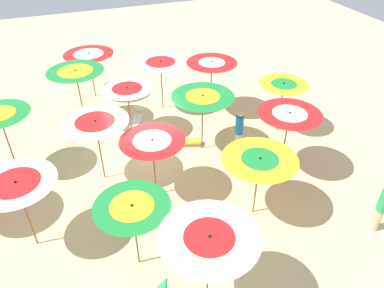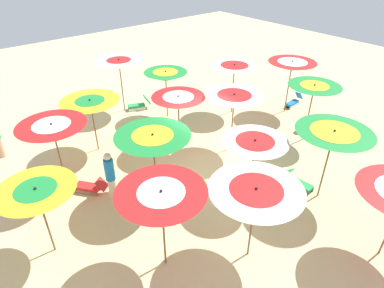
{
  "view_description": "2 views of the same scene",
  "coord_description": "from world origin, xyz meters",
  "px_view_note": "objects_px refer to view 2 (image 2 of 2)",
  "views": [
    {
      "loc": [
        -2.16,
        -10.51,
        8.6
      ],
      "look_at": [
        1.37,
        -1.06,
        1.36
      ],
      "focal_mm": 34.66,
      "sensor_mm": 36.0,
      "label": 1
    },
    {
      "loc": [
        6.73,
        7.5,
        7.28
      ],
      "look_at": [
        0.43,
        -0.11,
        1.01
      ],
      "focal_mm": 30.97,
      "sensor_mm": 36.0,
      "label": 2
    }
  ],
  "objects_px": {
    "lounger_1": "(298,183)",
    "lounger_4": "(177,190)",
    "beach_umbrella_12": "(119,64)",
    "beachgoer_1": "(110,176)",
    "beach_umbrella_7": "(333,137)",
    "lounger_0": "(293,102)",
    "beach_umbrella_6": "(255,146)",
    "beach_umbrella_9": "(178,102)",
    "beach_umbrella_0": "(37,194)",
    "lounger_2": "(138,105)",
    "beach_umbrella_14": "(234,69)",
    "lounger_5": "(258,206)",
    "beach_umbrella_13": "(166,76)",
    "lounger_3": "(90,187)",
    "beach_umbrella_10": "(234,99)",
    "beach_umbrella_2": "(256,195)",
    "beach_umbrella_5": "(153,140)",
    "beach_umbrella_8": "(91,106)",
    "beach_ball": "(300,129)",
    "beach_umbrella_1": "(162,199)",
    "beach_umbrella_4": "(53,130)",
    "beach_umbrella_15": "(292,66)",
    "beach_umbrella_11": "(314,89)"
  },
  "relations": [
    {
      "from": "beach_umbrella_1",
      "to": "beach_umbrella_5",
      "type": "distance_m",
      "value": 2.73
    },
    {
      "from": "beach_umbrella_13",
      "to": "lounger_3",
      "type": "relative_size",
      "value": 2.01
    },
    {
      "from": "beach_umbrella_0",
      "to": "lounger_3",
      "type": "relative_size",
      "value": 1.99
    },
    {
      "from": "beach_umbrella_5",
      "to": "beach_umbrella_14",
      "type": "height_order",
      "value": "beach_umbrella_14"
    },
    {
      "from": "beach_umbrella_7",
      "to": "beach_umbrella_13",
      "type": "xyz_separation_m",
      "value": [
        0.46,
        -7.76,
        -0.31
      ]
    },
    {
      "from": "beach_umbrella_12",
      "to": "beachgoer_1",
      "type": "height_order",
      "value": "beach_umbrella_12"
    },
    {
      "from": "beach_umbrella_13",
      "to": "lounger_4",
      "type": "xyz_separation_m",
      "value": [
        3.08,
        4.75,
        -1.76
      ]
    },
    {
      "from": "beach_umbrella_1",
      "to": "lounger_3",
      "type": "relative_size",
      "value": 2.24
    },
    {
      "from": "beach_umbrella_5",
      "to": "lounger_5",
      "type": "relative_size",
      "value": 1.89
    },
    {
      "from": "beach_umbrella_10",
      "to": "beach_umbrella_2",
      "type": "bearing_deg",
      "value": 49.87
    },
    {
      "from": "beach_umbrella_4",
      "to": "beach_umbrella_1",
      "type": "bearing_deg",
      "value": 99.42
    },
    {
      "from": "lounger_4",
      "to": "beach_umbrella_10",
      "type": "bearing_deg",
      "value": -146.63
    },
    {
      "from": "beach_umbrella_2",
      "to": "beach_umbrella_15",
      "type": "relative_size",
      "value": 0.92
    },
    {
      "from": "beach_umbrella_14",
      "to": "lounger_5",
      "type": "xyz_separation_m",
      "value": [
        4.23,
        5.31,
        -1.97
      ]
    },
    {
      "from": "lounger_3",
      "to": "lounger_4",
      "type": "xyz_separation_m",
      "value": [
        -2.12,
        1.95,
        -0.0
      ]
    },
    {
      "from": "beach_umbrella_6",
      "to": "beach_umbrella_8",
      "type": "height_order",
      "value": "beach_umbrella_8"
    },
    {
      "from": "beach_umbrella_5",
      "to": "beach_umbrella_8",
      "type": "xyz_separation_m",
      "value": [
        0.25,
        -3.75,
        -0.19
      ]
    },
    {
      "from": "beach_umbrella_9",
      "to": "beach_umbrella_11",
      "type": "height_order",
      "value": "beach_umbrella_11"
    },
    {
      "from": "beach_umbrella_14",
      "to": "beach_ball",
      "type": "xyz_separation_m",
      "value": [
        -0.91,
        3.27,
        -2.0
      ]
    },
    {
      "from": "beach_umbrella_14",
      "to": "beach_umbrella_15",
      "type": "xyz_separation_m",
      "value": [
        -2.07,
        1.58,
        0.09
      ]
    },
    {
      "from": "lounger_0",
      "to": "beach_ball",
      "type": "bearing_deg",
      "value": 38.88
    },
    {
      "from": "lounger_2",
      "to": "beachgoer_1",
      "type": "relative_size",
      "value": 0.64
    },
    {
      "from": "lounger_1",
      "to": "lounger_4",
      "type": "xyz_separation_m",
      "value": [
        3.37,
        -2.32,
        -0.0
      ]
    },
    {
      "from": "beach_umbrella_5",
      "to": "beach_umbrella_7",
      "type": "bearing_deg",
      "value": 139.75
    },
    {
      "from": "beach_umbrella_6",
      "to": "beach_umbrella_15",
      "type": "relative_size",
      "value": 0.86
    },
    {
      "from": "beach_umbrella_9",
      "to": "lounger_4",
      "type": "distance_m",
      "value": 3.45
    },
    {
      "from": "beach_umbrella_6",
      "to": "beach_umbrella_9",
      "type": "bearing_deg",
      "value": -90.82
    },
    {
      "from": "beach_umbrella_10",
      "to": "beach_umbrella_0",
      "type": "bearing_deg",
      "value": 4.07
    },
    {
      "from": "beach_umbrella_9",
      "to": "beach_umbrella_14",
      "type": "distance_m",
      "value": 3.9
    },
    {
      "from": "beach_umbrella_0",
      "to": "beach_umbrella_4",
      "type": "relative_size",
      "value": 0.89
    },
    {
      "from": "beach_umbrella_0",
      "to": "beach_umbrella_14",
      "type": "relative_size",
      "value": 0.92
    },
    {
      "from": "beach_umbrella_0",
      "to": "beachgoer_1",
      "type": "distance_m",
      "value": 2.57
    },
    {
      "from": "beach_umbrella_14",
      "to": "beach_umbrella_15",
      "type": "bearing_deg",
      "value": 142.66
    },
    {
      "from": "beach_umbrella_0",
      "to": "lounger_2",
      "type": "relative_size",
      "value": 1.9
    },
    {
      "from": "beach_umbrella_12",
      "to": "lounger_5",
      "type": "xyz_separation_m",
      "value": [
        0.35,
        8.78,
        -2.1
      ]
    },
    {
      "from": "beach_umbrella_5",
      "to": "lounger_2",
      "type": "distance_m",
      "value": 6.78
    },
    {
      "from": "beach_umbrella_6",
      "to": "lounger_0",
      "type": "height_order",
      "value": "beach_umbrella_6"
    },
    {
      "from": "beach_umbrella_7",
      "to": "lounger_0",
      "type": "height_order",
      "value": "beach_umbrella_7"
    },
    {
      "from": "beach_umbrella_4",
      "to": "beachgoer_1",
      "type": "relative_size",
      "value": 1.38
    },
    {
      "from": "beach_umbrella_2",
      "to": "lounger_0",
      "type": "bearing_deg",
      "value": -150.99
    },
    {
      "from": "beach_umbrella_10",
      "to": "beach_umbrella_4",
      "type": "bearing_deg",
      "value": -17.27
    },
    {
      "from": "beach_umbrella_14",
      "to": "lounger_1",
      "type": "xyz_separation_m",
      "value": [
        2.31,
        5.41,
        -1.97
      ]
    },
    {
      "from": "beach_umbrella_10",
      "to": "lounger_1",
      "type": "relative_size",
      "value": 2.07
    },
    {
      "from": "beach_umbrella_0",
      "to": "lounger_2",
      "type": "height_order",
      "value": "beach_umbrella_0"
    },
    {
      "from": "beach_umbrella_0",
      "to": "beach_umbrella_1",
      "type": "bearing_deg",
      "value": 132.42
    },
    {
      "from": "lounger_5",
      "to": "lounger_1",
      "type": "bearing_deg",
      "value": -65.17
    },
    {
      "from": "beach_umbrella_7",
      "to": "lounger_0",
      "type": "xyz_separation_m",
      "value": [
        -5.02,
        -4.62,
        -2.06
      ]
    },
    {
      "from": "beachgoer_1",
      "to": "beach_umbrella_0",
      "type": "bearing_deg",
      "value": -92.49
    },
    {
      "from": "beach_umbrella_13",
      "to": "lounger_4",
      "type": "bearing_deg",
      "value": 57.03
    },
    {
      "from": "lounger_0",
      "to": "beach_umbrella_14",
      "type": "bearing_deg",
      "value": -30.88
    }
  ]
}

